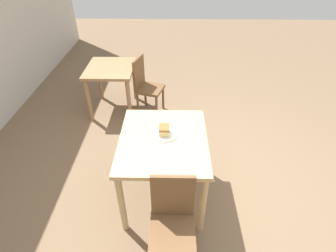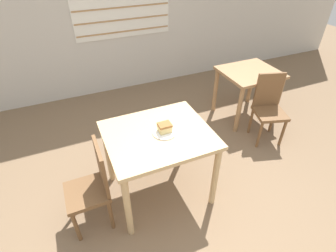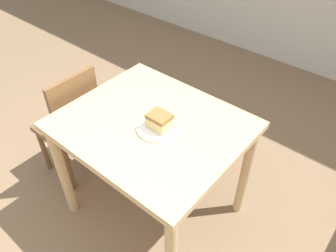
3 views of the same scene
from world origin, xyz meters
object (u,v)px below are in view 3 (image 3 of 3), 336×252
plate (157,128)px  chair_near_window (72,124)px  dining_table_near (153,139)px  cake_slice (159,121)px

plate → chair_near_window: bearing=-174.1°
chair_near_window → plate: chair_near_window is taller
dining_table_near → chair_near_window: (-0.66, -0.09, -0.19)m
dining_table_near → plate: (0.05, -0.02, 0.12)m
dining_table_near → chair_near_window: 0.69m
plate → cake_slice: 0.05m
dining_table_near → plate: size_ratio=4.47×
dining_table_near → chair_near_window: chair_near_window is taller
dining_table_near → cake_slice: 0.18m
plate → cake_slice: bearing=57.2°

